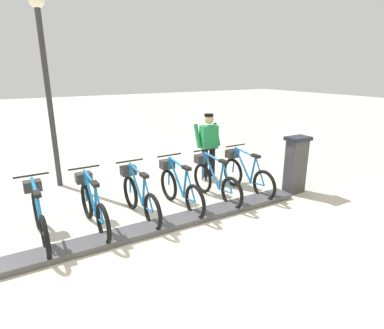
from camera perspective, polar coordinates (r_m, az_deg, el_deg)
name	(u,v)px	position (r m, az deg, el deg)	size (l,w,h in m)	color
ground_plane	(164,227)	(5.69, -5.13, -11.29)	(60.00, 60.00, 0.00)	beige
dock_rail_base	(164,225)	(5.66, -5.14, -10.84)	(0.44, 5.88, 0.10)	#47474C
payment_kiosk	(296,164)	(7.36, 18.25, 0.12)	(0.36, 0.52, 1.28)	#38383D
bike_docked_0	(245,174)	(7.18, 9.66, -1.64)	(1.72, 0.54, 1.02)	black
bike_docked_1	(214,180)	(6.69, 4.06, -2.82)	(1.72, 0.54, 1.02)	black
bike_docked_2	(179,187)	(6.28, -2.35, -4.13)	(1.72, 0.54, 1.02)	black
bike_docked_3	(139,195)	(5.96, -9.58, -5.55)	(1.72, 0.54, 1.02)	black
bike_docked_4	(93,205)	(5.75, -17.52, -6.99)	(1.72, 0.54, 1.02)	black
bike_docked_5	(39,216)	(5.66, -25.94, -8.37)	(1.72, 0.54, 1.02)	black
worker_near_rack	(209,145)	(7.73, 3.02, 3.60)	(0.51, 0.66, 1.66)	white
lamp_post	(45,67)	(7.80, -25.07, 15.70)	(0.32, 0.32, 4.20)	#2D2D33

